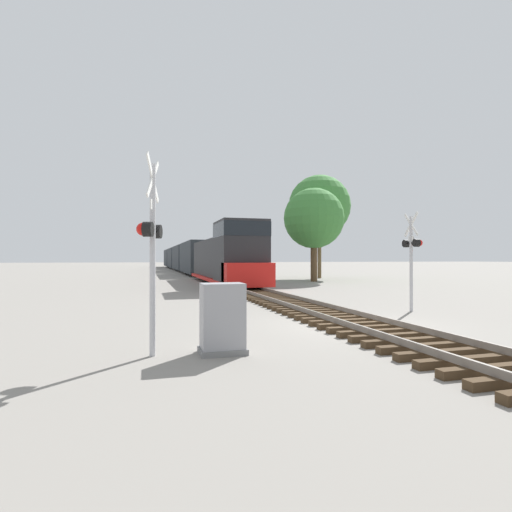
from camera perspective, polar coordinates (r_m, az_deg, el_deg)
ground_plane at (r=12.43m, az=13.82°, el=-9.69°), size 400.00×400.00×0.00m
rail_track_bed at (r=12.41m, az=13.82°, el=-9.08°), size 2.60×160.00×0.31m
freight_train at (r=61.75m, az=-10.06°, el=-0.31°), size 3.00×78.39×4.46m
crossing_signal_near at (r=8.54m, az=-14.72°, el=2.32°), size 0.55×1.01×4.15m
crossing_signal_far at (r=16.32m, az=21.37°, el=0.78°), size 0.39×1.01×3.78m
relay_cabinet at (r=8.61m, az=-4.82°, el=-8.94°), size 0.98×0.70×1.49m
tree_far_right at (r=35.38m, az=8.26°, el=5.31°), size 5.28×5.28×8.18m
tree_mid_background at (r=41.53m, az=9.05°, el=7.05°), size 6.29×6.29×10.53m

